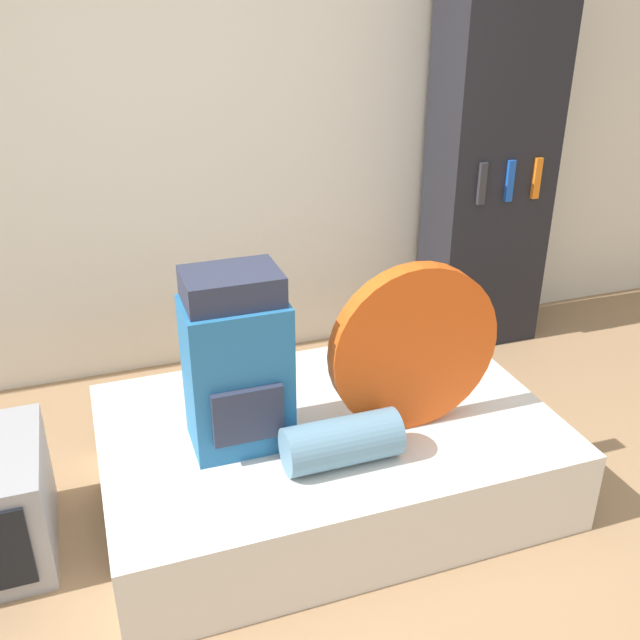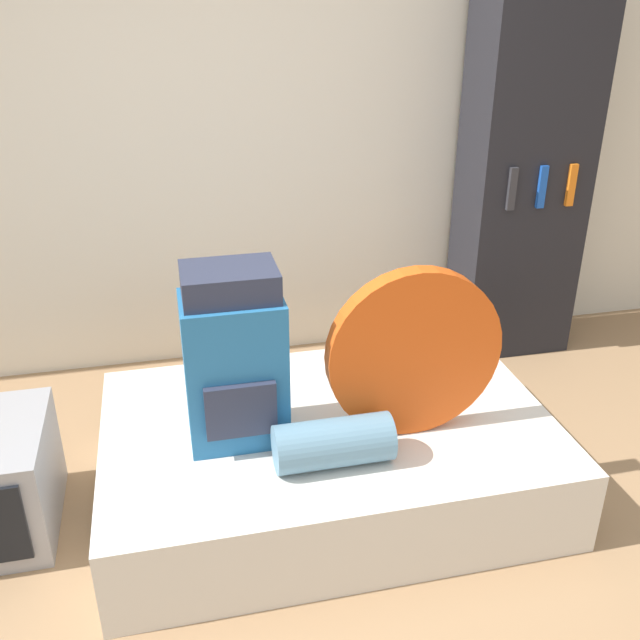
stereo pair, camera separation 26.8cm
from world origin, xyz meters
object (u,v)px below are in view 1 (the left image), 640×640
backpack (237,364)px  bookshelf (489,173)px  tent_bag (414,348)px  sleeping_roll (342,442)px

backpack → bookshelf: (1.71, 1.11, 0.30)m
backpack → bookshelf: size_ratio=0.35×
bookshelf → backpack: bearing=-146.9°
tent_bag → sleeping_roll: tent_bag is taller
sleeping_roll → bookshelf: (1.39, 1.37, 0.55)m
sleeping_roll → bookshelf: bookshelf is taller
tent_bag → sleeping_roll: bearing=-156.5°
tent_bag → bookshelf: bearing=49.6°
tent_bag → sleeping_roll: 0.45m
tent_bag → bookshelf: 1.63m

